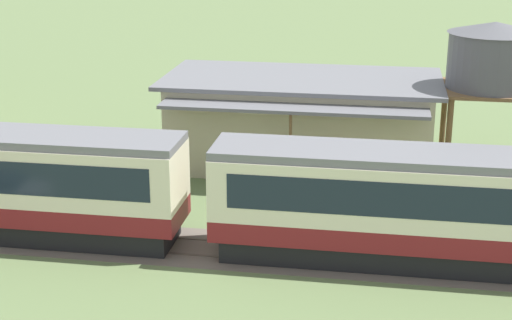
# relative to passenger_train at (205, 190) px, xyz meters

# --- Properties ---
(ground_plane) EXTENTS (600.00, 600.00, 0.00)m
(ground_plane) POSITION_rel_passenger_train_xyz_m (6.02, 0.95, -2.37)
(ground_plane) COLOR #607547
(passenger_train) EXTENTS (79.51, 2.93, 4.28)m
(passenger_train) POSITION_rel_passenger_train_xyz_m (0.00, 0.00, 0.00)
(passenger_train) COLOR maroon
(passenger_train) RESTS_ON ground_plane
(railway_track) EXTENTS (155.74, 3.60, 0.04)m
(railway_track) POSITION_rel_passenger_train_xyz_m (0.97, -0.00, -2.37)
(railway_track) COLOR #665B51
(railway_track) RESTS_ON ground_plane
(station_building) EXTENTS (13.69, 8.30, 4.46)m
(station_building) POSITION_rel_passenger_train_xyz_m (2.44, 11.00, -0.11)
(station_building) COLOR beige
(station_building) RESTS_ON ground_plane
(water_tower) EXTENTS (4.34, 4.34, 7.51)m
(water_tower) POSITION_rel_passenger_train_xyz_m (11.35, 10.23, 3.44)
(water_tower) COLOR brown
(water_tower) RESTS_ON ground_plane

